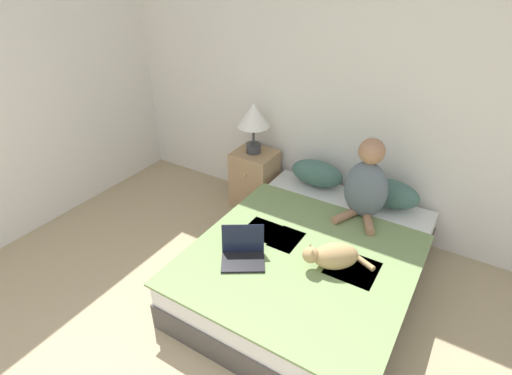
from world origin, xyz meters
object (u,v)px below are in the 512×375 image
pillow_near (317,173)px  cat_tabby (333,256)px  bed (310,265)px  nightstand (255,179)px  table_lamp (253,118)px  laptop_open (243,253)px  pillow_far (390,193)px  person_sitting (366,184)px

pillow_near → cat_tabby: bearing=-60.2°
bed → pillow_near: pillow_near is taller
nightstand → table_lamp: size_ratio=1.17×
pillow_near → laptop_open: pillow_near is taller
pillow_near → nightstand: size_ratio=0.85×
cat_tabby → bed: bearing=-71.4°
pillow_far → cat_tabby: (-0.11, -1.01, -0.02)m
bed → nightstand: bearing=141.4°
bed → pillow_near: (-0.35, 0.85, 0.34)m
nightstand → pillow_far: bearing=1.6°
cat_tabby → table_lamp: bearing=-74.6°
laptop_open → bed: bearing=17.2°
cat_tabby → laptop_open: bearing=-13.0°
pillow_near → pillow_far: bearing=0.0°
cat_tabby → table_lamp: (-1.27, 0.97, 0.46)m
pillow_far → bed: bearing=-112.1°
pillow_near → table_lamp: bearing=-176.8°
laptop_open → table_lamp: table_lamp is taller
person_sitting → laptop_open: size_ratio=1.75×
nightstand → table_lamp: table_lamp is taller
cat_tabby → laptop_open: laptop_open is taller
bed → person_sitting: bearing=70.5°
bed → cat_tabby: cat_tabby is taller
pillow_far → nightstand: size_ratio=0.85×
cat_tabby → nightstand: 1.60m
nightstand → table_lamp: 0.68m
cat_tabby → nightstand: size_ratio=0.77×
pillow_far → pillow_near: bearing=180.0°
person_sitting → nightstand: bearing=168.6°
cat_tabby → laptop_open: (-0.59, -0.26, -0.05)m
bed → nightstand: (-1.02, 0.82, 0.10)m
pillow_near → nightstand: (-0.67, -0.04, -0.24)m
nightstand → laptop_open: bearing=-61.8°
table_lamp → cat_tabby: bearing=-37.5°
bed → cat_tabby: bearing=-34.4°
table_lamp → nightstand: bearing=1.8°
pillow_near → pillow_far: same height
bed → pillow_far: size_ratio=3.90×
bed → person_sitting: person_sitting is taller
pillow_near → bed: bearing=-67.9°
pillow_near → table_lamp: size_ratio=0.99×
pillow_far → laptop_open: 1.46m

